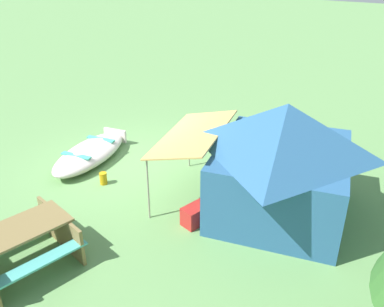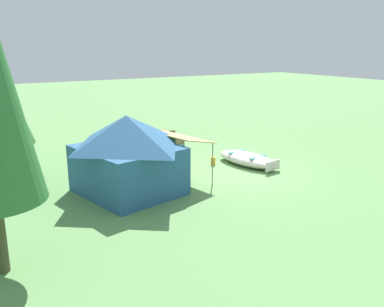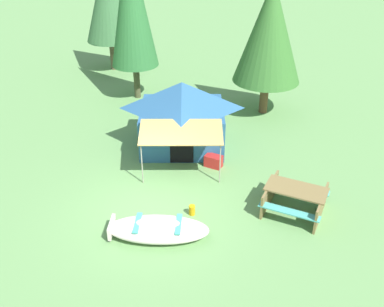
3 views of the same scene
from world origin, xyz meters
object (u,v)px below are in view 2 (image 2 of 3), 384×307
(fuel_can, at_px, (213,161))
(picnic_table, at_px, (162,140))
(beached_rowboat, at_px, (247,159))
(cooler_box, at_px, (147,169))
(canvas_cabin_tent, at_px, (128,153))

(fuel_can, bearing_deg, picnic_table, 14.41)
(beached_rowboat, bearing_deg, picnic_table, 27.34)
(picnic_table, height_order, fuel_can, picnic_table)
(beached_rowboat, height_order, picnic_table, picnic_table)
(fuel_can, bearing_deg, cooler_box, 85.97)
(beached_rowboat, distance_m, cooler_box, 3.76)
(canvas_cabin_tent, xyz_separation_m, cooler_box, (1.30, -1.19, -1.02))
(cooler_box, bearing_deg, beached_rowboat, -103.19)
(beached_rowboat, relative_size, picnic_table, 1.41)
(canvas_cabin_tent, bearing_deg, beached_rowboat, -84.85)
(picnic_table, bearing_deg, beached_rowboat, -152.66)
(cooler_box, distance_m, fuel_can, 2.61)
(beached_rowboat, bearing_deg, fuel_can, 57.49)
(beached_rowboat, relative_size, fuel_can, 9.56)
(cooler_box, height_order, fuel_can, cooler_box)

